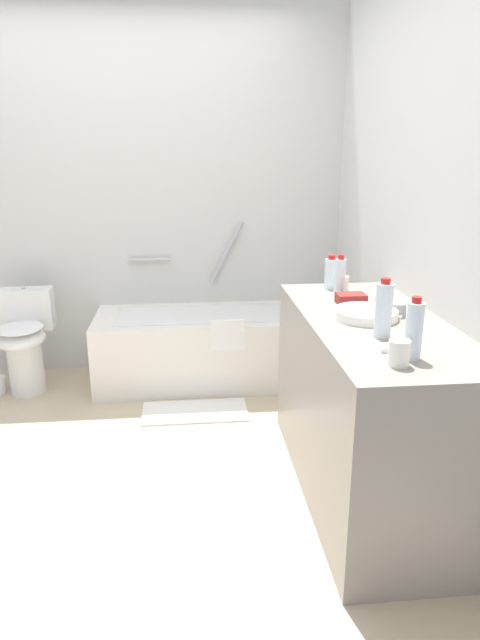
{
  "coord_description": "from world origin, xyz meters",
  "views": [
    {
      "loc": [
        0.45,
        -2.7,
        1.59
      ],
      "look_at": [
        0.74,
        0.12,
        0.73
      ],
      "focal_mm": 31.4,
      "sensor_mm": 36.0,
      "label": 1
    }
  ],
  "objects_px": {
    "bathtub": "(216,344)",
    "bath_mat": "(195,412)",
    "water_bottle_1": "(340,278)",
    "soap_dish": "(390,348)",
    "drinking_glass_1": "(399,353)",
    "drinking_glass_0": "(343,285)",
    "sink_basin": "(366,314)",
    "water_bottle_2": "(414,330)",
    "toilet": "(24,339)",
    "sink_faucet": "(402,311)",
    "water_bottle_0": "(331,273)",
    "amenity_basket": "(351,299)",
    "water_bottle_3": "(383,310)"
  },
  "relations": [
    {
      "from": "water_bottle_0",
      "to": "amenity_basket",
      "type": "distance_m",
      "value": 0.32
    },
    {
      "from": "bathtub",
      "to": "water_bottle_3",
      "type": "relative_size",
      "value": 6.88
    },
    {
      "from": "amenity_basket",
      "to": "water_bottle_2",
      "type": "bearing_deg",
      "value": -90.06
    },
    {
      "from": "water_bottle_3",
      "to": "bath_mat",
      "type": "relative_size",
      "value": 0.37
    },
    {
      "from": "water_bottle_1",
      "to": "water_bottle_2",
      "type": "relative_size",
      "value": 0.95
    },
    {
      "from": "sink_faucet",
      "to": "water_bottle_0",
      "type": "relative_size",
      "value": 0.82
    },
    {
      "from": "water_bottle_2",
      "to": "amenity_basket",
      "type": "xyz_separation_m",
      "value": [
        0.0,
        0.77,
        -0.08
      ]
    },
    {
      "from": "toilet",
      "to": "water_bottle_1",
      "type": "bearing_deg",
      "value": 60.43
    },
    {
      "from": "sink_basin",
      "to": "drinking_glass_1",
      "type": "bearing_deg",
      "value": -96.62
    },
    {
      "from": "water_bottle_1",
      "to": "water_bottle_0",
      "type": "bearing_deg",
      "value": 88.4
    },
    {
      "from": "amenity_basket",
      "to": "soap_dish",
      "type": "bearing_deg",
      "value": -94.04
    },
    {
      "from": "drinking_glass_0",
      "to": "bathtub",
      "type": "bearing_deg",
      "value": 122.56
    },
    {
      "from": "sink_faucet",
      "to": "water_bottle_3",
      "type": "distance_m",
      "value": 0.33
    },
    {
      "from": "sink_faucet",
      "to": "soap_dish",
      "type": "distance_m",
      "value": 0.47
    },
    {
      "from": "toilet",
      "to": "soap_dish",
      "type": "bearing_deg",
      "value": 44.28
    },
    {
      "from": "water_bottle_1",
      "to": "drinking_glass_1",
      "type": "height_order",
      "value": "water_bottle_1"
    },
    {
      "from": "sink_faucet",
      "to": "water_bottle_2",
      "type": "height_order",
      "value": "water_bottle_2"
    },
    {
      "from": "water_bottle_2",
      "to": "bath_mat",
      "type": "relative_size",
      "value": 0.35
    },
    {
      "from": "amenity_basket",
      "to": "bath_mat",
      "type": "xyz_separation_m",
      "value": [
        -0.78,
        0.63,
        -0.88
      ]
    },
    {
      "from": "water_bottle_3",
      "to": "toilet",
      "type": "bearing_deg",
      "value": 139.38
    },
    {
      "from": "drinking_glass_1",
      "to": "toilet",
      "type": "bearing_deg",
      "value": 133.57
    },
    {
      "from": "sink_basin",
      "to": "bath_mat",
      "type": "distance_m",
      "value": 1.46
    },
    {
      "from": "drinking_glass_0",
      "to": "amenity_basket",
      "type": "height_order",
      "value": "drinking_glass_0"
    },
    {
      "from": "bath_mat",
      "to": "sink_faucet",
      "type": "bearing_deg",
      "value": -43.17
    },
    {
      "from": "water_bottle_0",
      "to": "water_bottle_3",
      "type": "xyz_separation_m",
      "value": [
        -0.0,
        -0.83,
        0.03
      ]
    },
    {
      "from": "toilet",
      "to": "drinking_glass_1",
      "type": "distance_m",
      "value": 2.71
    },
    {
      "from": "sink_basin",
      "to": "sink_faucet",
      "type": "bearing_deg",
      "value": 0.0
    },
    {
      "from": "toilet",
      "to": "water_bottle_3",
      "type": "xyz_separation_m",
      "value": [
        1.88,
        -1.61,
        0.61
      ]
    },
    {
      "from": "water_bottle_3",
      "to": "drinking_glass_0",
      "type": "relative_size",
      "value": 2.55
    },
    {
      "from": "bathtub",
      "to": "water_bottle_2",
      "type": "bearing_deg",
      "value": -72.55
    },
    {
      "from": "water_bottle_2",
      "to": "bath_mat",
      "type": "bearing_deg",
      "value": 119.11
    },
    {
      "from": "bath_mat",
      "to": "sink_basin",
      "type": "bearing_deg",
      "value": -48.93
    },
    {
      "from": "drinking_glass_1",
      "to": "water_bottle_2",
      "type": "bearing_deg",
      "value": 39.49
    },
    {
      "from": "water_bottle_0",
      "to": "water_bottle_3",
      "type": "bearing_deg",
      "value": -90.28
    },
    {
      "from": "water_bottle_2",
      "to": "soap_dish",
      "type": "xyz_separation_m",
      "value": [
        -0.05,
        0.09,
        -0.1
      ]
    },
    {
      "from": "toilet",
      "to": "soap_dish",
      "type": "height_order",
      "value": "soap_dish"
    },
    {
      "from": "drinking_glass_1",
      "to": "water_bottle_0",
      "type": "bearing_deg",
      "value": 87.31
    },
    {
      "from": "bathtub",
      "to": "bath_mat",
      "type": "relative_size",
      "value": 2.54
    },
    {
      "from": "water_bottle_1",
      "to": "soap_dish",
      "type": "relative_size",
      "value": 2.47
    },
    {
      "from": "bathtub",
      "to": "bath_mat",
      "type": "xyz_separation_m",
      "value": [
        -0.17,
        -0.53,
        -0.26
      ]
    },
    {
      "from": "water_bottle_1",
      "to": "drinking_glass_1",
      "type": "distance_m",
      "value": 0.95
    },
    {
      "from": "water_bottle_1",
      "to": "drinking_glass_0",
      "type": "relative_size",
      "value": 2.32
    },
    {
      "from": "bathtub",
      "to": "toilet",
      "type": "bearing_deg",
      "value": -177.75
    },
    {
      "from": "sink_basin",
      "to": "drinking_glass_0",
      "type": "distance_m",
      "value": 0.45
    },
    {
      "from": "bathtub",
      "to": "water_bottle_0",
      "type": "xyz_separation_m",
      "value": [
        0.58,
        -0.83,
        0.68
      ]
    },
    {
      "from": "sink_basin",
      "to": "water_bottle_2",
      "type": "height_order",
      "value": "water_bottle_2"
    },
    {
      "from": "sink_faucet",
      "to": "drinking_glass_1",
      "type": "distance_m",
      "value": 0.62
    },
    {
      "from": "toilet",
      "to": "water_bottle_2",
      "type": "xyz_separation_m",
      "value": [
        1.91,
        -1.87,
        0.61
      ]
    },
    {
      "from": "sink_basin",
      "to": "drinking_glass_1",
      "type": "height_order",
      "value": "drinking_glass_1"
    },
    {
      "from": "toilet",
      "to": "sink_faucet",
      "type": "height_order",
      "value": "sink_faucet"
    }
  ]
}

